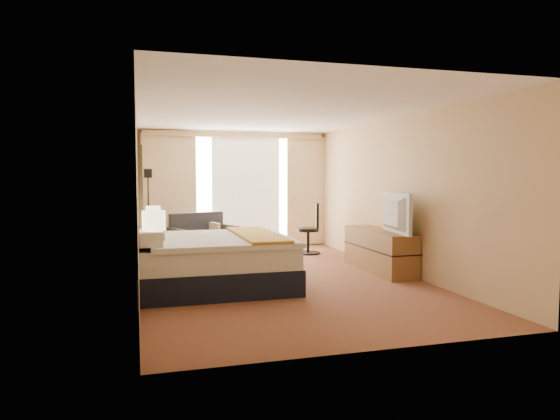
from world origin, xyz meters
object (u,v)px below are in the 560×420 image
object	(u,v)px
media_dresser	(379,250)
floor_lamp	(148,194)
nightstand_left	(158,280)
television	(390,213)
bed	(213,261)
desk_chair	(311,231)
loveseat	(203,240)
nightstand_right	(153,251)
lamp_left	(154,222)
lamp_right	(153,213)

from	to	relation	value
media_dresser	floor_lamp	world-z (taller)	floor_lamp
nightstand_left	television	size ratio (longest dim) A/B	0.49
nightstand_left	bed	size ratio (longest dim) A/B	0.25
bed	floor_lamp	size ratio (longest dim) A/B	1.23
nightstand_left	desk_chair	size ratio (longest dim) A/B	0.52
loveseat	floor_lamp	bearing A→B (deg)	152.24
nightstand_right	lamp_left	world-z (taller)	lamp_left
nightstand_left	nightstand_right	distance (m)	2.50
floor_lamp	desk_chair	distance (m)	3.41
nightstand_left	desk_chair	distance (m)	4.48
nightstand_right	lamp_right	xyz separation A→B (m)	(0.02, -0.03, 0.69)
desk_chair	floor_lamp	bearing A→B (deg)	-177.27
media_dresser	television	distance (m)	0.81
lamp_left	television	xyz separation A→B (m)	(3.69, 0.60, -0.01)
bed	media_dresser	bearing A→B (deg)	8.64
media_dresser	bed	distance (m)	2.92
desk_chair	nightstand_left	bearing A→B (deg)	-119.32
media_dresser	lamp_left	world-z (taller)	lamp_left
media_dresser	television	xyz separation A→B (m)	(-0.05, -0.44, 0.67)
nightstand_left	bed	xyz separation A→B (m)	(0.81, 0.61, 0.11)
nightstand_left	bed	distance (m)	1.02
lamp_right	bed	bearing A→B (deg)	-67.09
nightstand_right	lamp_left	bearing A→B (deg)	-90.83
bed	desk_chair	bearing A→B (deg)	46.54
bed	loveseat	bearing A→B (deg)	85.56
nightstand_left	floor_lamp	distance (m)	4.03
nightstand_right	media_dresser	size ratio (longest dim) A/B	0.31
loveseat	television	distance (m)	4.20
lamp_left	floor_lamp	bearing A→B (deg)	89.91
nightstand_right	floor_lamp	xyz separation A→B (m)	(-0.03, 1.41, 0.97)
media_dresser	floor_lamp	distance (m)	4.79
media_dresser	television	size ratio (longest dim) A/B	1.60
desk_chair	lamp_right	size ratio (longest dim) A/B	1.98
nightstand_left	desk_chair	world-z (taller)	desk_chair
nightstand_left	lamp_left	size ratio (longest dim) A/B	0.88
bed	lamp_left	world-z (taller)	lamp_left
nightstand_left	bed	bearing A→B (deg)	37.05
nightstand_right	lamp_right	size ratio (longest dim) A/B	1.03
media_dresser	lamp_right	distance (m)	3.99
media_dresser	bed	xyz separation A→B (m)	(-2.89, -0.44, 0.03)
desk_chair	lamp_right	xyz separation A→B (m)	(-3.18, -0.66, 0.49)
lamp_right	nightstand_left	bearing A→B (deg)	-90.52
loveseat	bed	bearing A→B (deg)	-117.81
television	nightstand_right	bearing A→B (deg)	70.49
media_dresser	lamp_left	bearing A→B (deg)	-164.44
floor_lamp	television	world-z (taller)	floor_lamp
bed	television	world-z (taller)	television
loveseat	lamp_right	distance (m)	1.84
bed	lamp_left	xyz separation A→B (m)	(-0.84, -0.60, 0.65)
media_dresser	lamp_right	size ratio (longest dim) A/B	3.38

